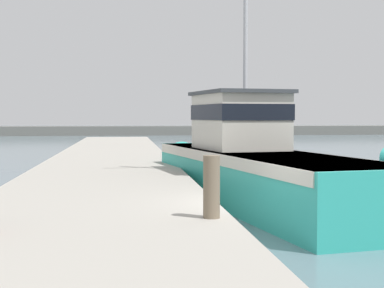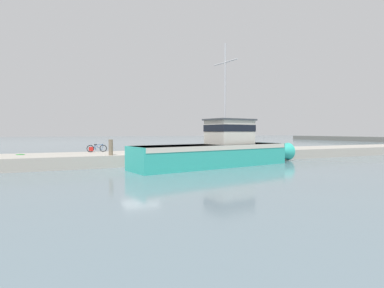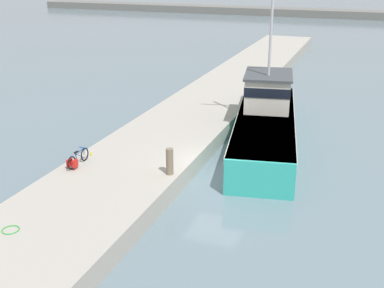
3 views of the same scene
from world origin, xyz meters
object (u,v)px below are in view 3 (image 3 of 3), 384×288
(fishing_boat_main, at_px, (266,119))
(mooring_post, at_px, (170,161))
(bicycle_touring, at_px, (76,160))
(water_bottle_by_bike, at_px, (91,154))

(fishing_boat_main, relative_size, mooring_post, 13.18)
(bicycle_touring, distance_m, mooring_post, 4.24)
(bicycle_touring, height_order, water_bottle_by_bike, bicycle_touring)
(mooring_post, bearing_deg, water_bottle_by_bike, 171.87)
(bicycle_touring, relative_size, water_bottle_by_bike, 8.73)
(mooring_post, xyz_separation_m, water_bottle_by_bike, (-4.23, 0.60, -0.48))
(fishing_boat_main, distance_m, bicycle_touring, 10.76)
(mooring_post, relative_size, water_bottle_by_bike, 6.11)
(fishing_boat_main, bearing_deg, bicycle_touring, -138.02)
(mooring_post, distance_m, water_bottle_by_bike, 4.30)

